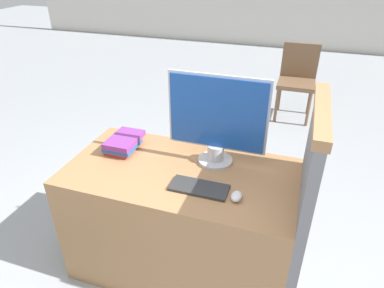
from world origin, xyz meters
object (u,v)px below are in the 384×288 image
(monitor, at_px, (217,120))
(keyboard, at_px, (199,188))
(book_stack, at_px, (124,143))
(mouse, at_px, (236,196))
(far_chair, at_px, (297,77))

(monitor, relative_size, keyboard, 1.84)
(book_stack, bearing_deg, mouse, -18.69)
(keyboard, height_order, book_stack, book_stack)
(keyboard, bearing_deg, mouse, -6.48)
(mouse, height_order, far_chair, far_chair)
(monitor, height_order, keyboard, monitor)
(mouse, xyz_separation_m, book_stack, (-0.79, 0.27, 0.03))
(monitor, relative_size, far_chair, 0.64)
(mouse, bearing_deg, keyboard, 173.52)
(far_chair, bearing_deg, book_stack, -145.57)
(far_chair, bearing_deg, keyboard, -132.98)
(monitor, relative_size, mouse, 6.83)
(far_chair, bearing_deg, monitor, -133.57)
(mouse, bearing_deg, monitor, 121.98)
(mouse, bearing_deg, far_chair, 86.66)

